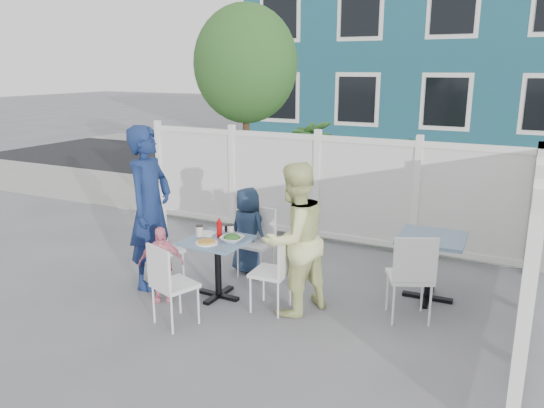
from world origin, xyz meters
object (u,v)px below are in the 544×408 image
at_px(main_table, 218,252).
at_px(chair_left, 158,242).
at_px(chair_near, 168,279).
at_px(woman, 294,239).
at_px(man, 150,208).
at_px(boy, 248,230).
at_px(spare_table, 431,251).
at_px(chair_right, 277,266).
at_px(chair_back, 259,237).
at_px(toddler, 161,264).
at_px(utility_cabinet, 196,166).

height_order(main_table, chair_left, chair_left).
distance_m(chair_left, chair_near, 1.11).
bearing_deg(woman, man, -62.86).
xyz_separation_m(chair_near, boy, (-0.01, 1.64, 0.05)).
bearing_deg(spare_table, woman, -142.29).
relative_size(chair_right, chair_back, 1.02).
relative_size(chair_left, boy, 0.82).
height_order(chair_right, toddler, chair_right).
relative_size(utility_cabinet, man, 0.65).
relative_size(woman, boy, 1.47).
distance_m(chair_right, boy, 1.17).
height_order(spare_table, chair_near, chair_near).
distance_m(main_table, toddler, 0.64).
xyz_separation_m(woman, toddler, (-1.44, -0.40, -0.38)).
relative_size(chair_back, woman, 0.52).
xyz_separation_m(chair_right, chair_back, (-0.67, 0.84, -0.01)).
height_order(utility_cabinet, woman, woman).
relative_size(chair_near, toddler, 1.00).
height_order(utility_cabinet, chair_right, utility_cabinet).
height_order(chair_right, man, man).
height_order(main_table, spare_table, spare_table).
bearing_deg(chair_back, spare_table, -171.55).
xyz_separation_m(chair_back, boy, (-0.15, -0.00, 0.06)).
xyz_separation_m(chair_near, toddler, (-0.46, 0.47, -0.07)).
relative_size(main_table, chair_back, 0.82).
height_order(spare_table, toddler, toddler).
xyz_separation_m(main_table, spare_table, (2.15, 1.01, 0.04)).
relative_size(chair_right, boy, 0.78).
relative_size(spare_table, toddler, 0.87).
height_order(chair_left, chair_near, chair_left).
xyz_separation_m(chair_back, chair_near, (-0.15, -1.64, 0.01)).
relative_size(spare_table, woman, 0.46).
xyz_separation_m(man, boy, (0.82, 0.86, -0.41)).
xyz_separation_m(main_table, chair_right, (0.75, -0.01, -0.03)).
relative_size(chair_left, woman, 0.56).
xyz_separation_m(utility_cabinet, toddler, (2.53, -4.33, -0.19)).
bearing_deg(utility_cabinet, boy, -50.76).
relative_size(man, toddler, 2.24).
bearing_deg(toddler, chair_back, 29.44).
height_order(spare_table, chair_left, chair_left).
distance_m(spare_table, boy, 2.23).
xyz_separation_m(main_table, boy, (-0.07, 0.83, 0.02)).
distance_m(main_table, chair_near, 0.81).
xyz_separation_m(chair_right, toddler, (-1.27, -0.33, -0.07)).
relative_size(spare_table, chair_left, 0.82).
relative_size(utility_cabinet, woman, 0.77).
bearing_deg(chair_right, spare_table, -57.11).
distance_m(chair_near, toddler, 0.66).
relative_size(chair_near, woman, 0.53).
height_order(main_table, chair_right, chair_right).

